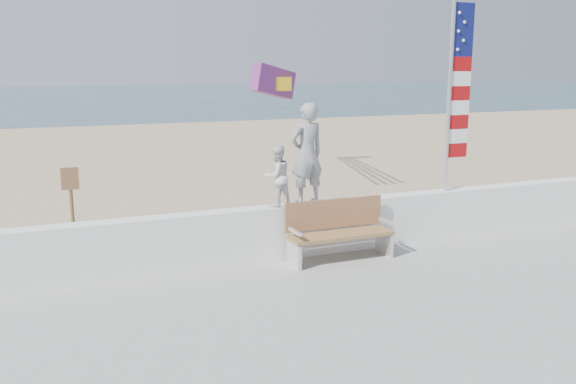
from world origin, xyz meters
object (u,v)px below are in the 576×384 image
Objects in this scene: child at (277,176)px; flag at (455,88)px; bench at (338,230)px; adult at (307,154)px.

flag is at bearing 166.00° from child.
child is 0.57× the size of bench.
bench is 0.51× the size of flag.
child is at bearing -10.03° from adult.
bench is at bearing -170.08° from flag.
child is 0.29× the size of flag.
child reaches higher than bench.
flag is (3.52, -0.00, 1.40)m from child.
bench is (0.38, -0.45, -1.25)m from adult.
adult is 3.16m from flag.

